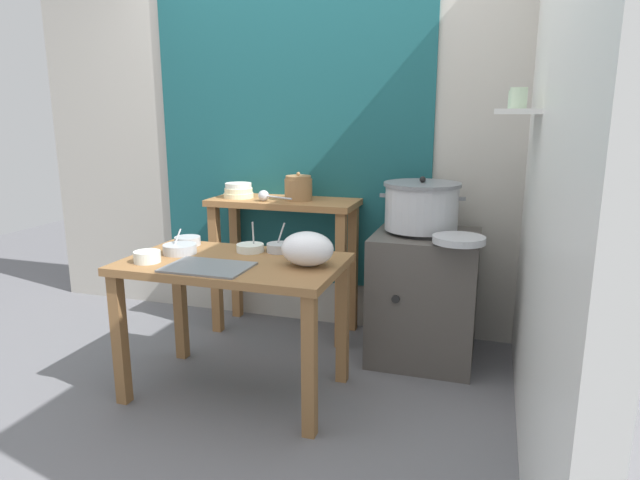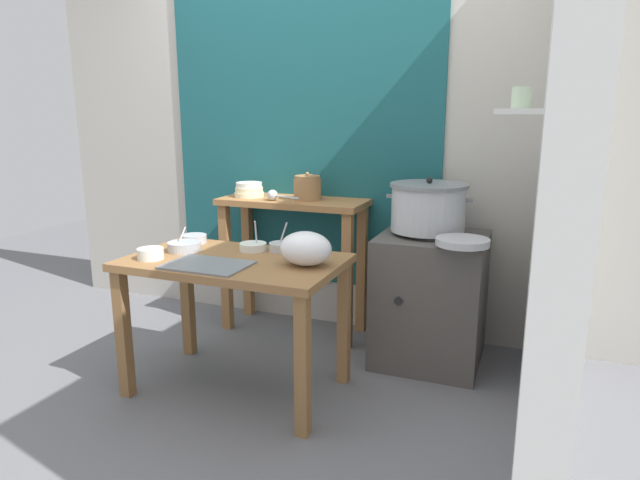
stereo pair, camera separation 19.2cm
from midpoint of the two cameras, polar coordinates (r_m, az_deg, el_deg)
ground_plane at (r=3.08m, az=-9.04°, el=-15.03°), size 9.00×9.00×0.00m
wall_back at (r=3.71m, az=-0.91°, el=10.85°), size 4.40×0.12×2.60m
wall_right at (r=2.63m, az=20.90°, el=9.11°), size 0.30×3.20×2.60m
prep_table at (r=2.85m, az=-10.86°, el=-4.24°), size 1.10×0.66×0.72m
back_shelf_table at (r=3.61m, az=-5.28°, el=0.75°), size 0.96×0.40×0.90m
stove_block at (r=3.32m, az=9.14°, el=-5.73°), size 0.60×0.61×0.78m
steamer_pot at (r=3.22m, az=8.83°, el=3.50°), size 0.49×0.44×0.31m
clay_pot at (r=3.52m, az=-3.82°, el=5.39°), size 0.18×0.18×0.18m
bowl_stack_enamel at (r=3.68m, az=-9.95°, el=5.06°), size 0.20×0.20×0.10m
ladle at (r=3.50m, az=-7.33°, el=4.57°), size 0.25×0.12×0.07m
serving_tray at (r=2.70m, az=-13.59°, el=-2.77°), size 0.40×0.28×0.01m
plastic_bag at (r=2.65m, az=-3.40°, el=-0.94°), size 0.26×0.21×0.17m
wide_pan at (r=2.93m, az=12.42°, el=0.03°), size 0.28×0.28×0.04m
prep_bowl_0 at (r=2.97m, az=-9.10°, el=-0.77°), size 0.15×0.15×0.17m
prep_bowl_1 at (r=2.88m, az=-19.35°, el=-1.62°), size 0.13×0.13×0.06m
prep_bowl_2 at (r=3.19m, az=-15.29°, el=-0.07°), size 0.14×0.14×0.05m
prep_bowl_3 at (r=3.00m, az=-16.18°, el=-0.88°), size 0.18×0.18×0.13m
prep_bowl_4 at (r=2.94m, az=-6.11°, el=-0.76°), size 0.14×0.14×0.16m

